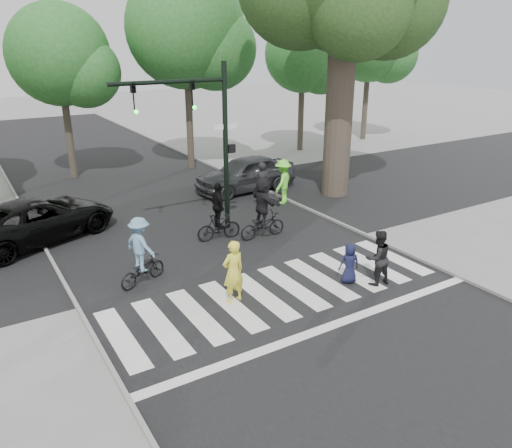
% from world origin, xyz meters
% --- Properties ---
extents(ground, '(120.00, 120.00, 0.00)m').
position_xyz_m(ground, '(0.00, 0.00, 0.00)').
color(ground, gray).
rests_on(ground, ground).
extents(road_stem, '(10.00, 70.00, 0.01)m').
position_xyz_m(road_stem, '(0.00, 5.00, 0.01)').
color(road_stem, black).
rests_on(road_stem, ground).
extents(road_cross, '(70.00, 10.00, 0.01)m').
position_xyz_m(road_cross, '(0.00, 8.00, 0.01)').
color(road_cross, black).
rests_on(road_cross, ground).
extents(curb_left, '(0.10, 70.00, 0.10)m').
position_xyz_m(curb_left, '(-5.05, 5.00, 0.05)').
color(curb_left, gray).
rests_on(curb_left, ground).
extents(curb_right, '(0.10, 70.00, 0.10)m').
position_xyz_m(curb_right, '(5.05, 5.00, 0.05)').
color(curb_right, gray).
rests_on(curb_right, ground).
extents(crosswalk, '(10.00, 3.85, 0.01)m').
position_xyz_m(crosswalk, '(0.00, 0.66, 0.01)').
color(crosswalk, silver).
rests_on(crosswalk, ground).
extents(traffic_signal, '(4.45, 0.29, 6.00)m').
position_xyz_m(traffic_signal, '(0.35, 6.20, 3.90)').
color(traffic_signal, black).
rests_on(traffic_signal, ground).
extents(bg_tree_2, '(5.04, 4.80, 8.40)m').
position_xyz_m(bg_tree_2, '(-1.76, 16.62, 5.78)').
color(bg_tree_2, brown).
rests_on(bg_tree_2, ground).
extents(bg_tree_3, '(6.30, 6.00, 10.20)m').
position_xyz_m(bg_tree_3, '(4.31, 15.27, 6.94)').
color(bg_tree_3, brown).
rests_on(bg_tree_3, ground).
extents(bg_tree_4, '(4.83, 4.60, 8.15)m').
position_xyz_m(bg_tree_4, '(12.23, 16.12, 5.64)').
color(bg_tree_4, brown).
rests_on(bg_tree_4, ground).
extents(bg_tree_5, '(5.67, 5.40, 9.30)m').
position_xyz_m(bg_tree_5, '(18.27, 16.69, 6.36)').
color(bg_tree_5, brown).
rests_on(bg_tree_5, ground).
extents(pedestrian_woman, '(0.68, 0.48, 1.77)m').
position_xyz_m(pedestrian_woman, '(-1.34, 1.16, 0.89)').
color(pedestrian_woman, yellow).
rests_on(pedestrian_woman, ground).
extents(pedestrian_child, '(0.69, 0.57, 1.21)m').
position_xyz_m(pedestrian_child, '(2.06, 0.40, 0.60)').
color(pedestrian_child, '#151836').
rests_on(pedestrian_child, ground).
extents(pedestrian_adult, '(0.87, 0.72, 1.65)m').
position_xyz_m(pedestrian_adult, '(2.68, -0.09, 0.83)').
color(pedestrian_adult, black).
rests_on(pedestrian_adult, ground).
extents(cyclist_left, '(1.69, 1.19, 2.03)m').
position_xyz_m(cyclist_left, '(-3.06, 3.47, 0.88)').
color(cyclist_left, black).
rests_on(cyclist_left, ground).
extents(cyclist_mid, '(1.64, 1.01, 2.09)m').
position_xyz_m(cyclist_mid, '(0.38, 5.32, 0.86)').
color(cyclist_mid, black).
rests_on(cyclist_mid, ground).
extents(cyclist_right, '(1.78, 1.66, 2.24)m').
position_xyz_m(cyclist_right, '(1.80, 4.68, 1.00)').
color(cyclist_right, black).
rests_on(cyclist_right, ground).
extents(car_suv, '(6.02, 4.42, 1.52)m').
position_xyz_m(car_suv, '(-5.01, 8.65, 0.76)').
color(car_suv, black).
rests_on(car_suv, ground).
extents(car_grey, '(4.90, 2.16, 1.64)m').
position_xyz_m(car_grey, '(4.30, 10.12, 0.82)').
color(car_grey, '#38393D').
rests_on(car_grey, ground).
extents(bystander_hivis, '(1.43, 1.29, 1.92)m').
position_xyz_m(bystander_hivis, '(4.69, 7.62, 0.96)').
color(bystander_hivis, '#74FF3D').
rests_on(bystander_hivis, ground).
extents(bystander_dark, '(0.81, 0.72, 1.87)m').
position_xyz_m(bystander_dark, '(3.79, 7.90, 0.94)').
color(bystander_dark, black).
rests_on(bystander_dark, ground).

